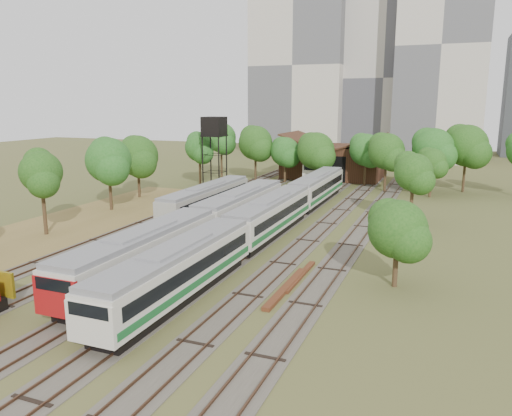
% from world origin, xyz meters
% --- Properties ---
extents(ground, '(240.00, 240.00, 0.00)m').
position_xyz_m(ground, '(0.00, 0.00, 0.00)').
color(ground, '#475123').
rests_on(ground, ground).
extents(dry_grass_patch, '(14.00, 60.00, 0.04)m').
position_xyz_m(dry_grass_patch, '(-18.00, 8.00, 0.02)').
color(dry_grass_patch, brown).
rests_on(dry_grass_patch, ground).
extents(tracks, '(24.60, 80.00, 0.19)m').
position_xyz_m(tracks, '(-0.67, 25.00, 0.04)').
color(tracks, '#4C473D').
rests_on(tracks, ground).
extents(railcar_red_set, '(3.04, 34.58, 3.76)m').
position_xyz_m(railcar_red_set, '(-2.00, 11.64, 1.99)').
color(railcar_red_set, black).
rests_on(railcar_red_set, ground).
extents(railcar_green_set, '(2.93, 52.08, 3.62)m').
position_xyz_m(railcar_green_set, '(2.00, 18.48, 1.91)').
color(railcar_green_set, black).
rests_on(railcar_green_set, ground).
extents(railcar_rear, '(3.14, 16.08, 3.89)m').
position_xyz_m(railcar_rear, '(-2.00, 55.94, 2.06)').
color(railcar_rear, black).
rests_on(railcar_rear, ground).
extents(old_grey_coach, '(2.70, 18.00, 3.33)m').
position_xyz_m(old_grey_coach, '(-8.00, 24.46, 1.82)').
color(old_grey_coach, black).
rests_on(old_grey_coach, ground).
extents(water_tower, '(3.07, 3.07, 10.62)m').
position_xyz_m(water_tower, '(-14.75, 40.19, 8.95)').
color(water_tower, black).
rests_on(water_tower, ground).
extents(rail_pile_near, '(0.54, 8.04, 0.27)m').
position_xyz_m(rail_pile_near, '(8.00, 5.25, 0.13)').
color(rail_pile_near, brown).
rests_on(rail_pile_near, ground).
extents(rail_pile_far, '(0.43, 6.93, 0.23)m').
position_xyz_m(rail_pile_far, '(8.20, 7.92, 0.11)').
color(rail_pile_far, brown).
rests_on(rail_pile_far, ground).
extents(maintenance_shed, '(16.45, 11.55, 7.58)m').
position_xyz_m(maintenance_shed, '(-1.00, 57.98, 2.91)').
color(maintenance_shed, '#362113').
rests_on(maintenance_shed, ground).
extents(tree_band_left, '(8.04, 53.56, 8.67)m').
position_xyz_m(tree_band_left, '(-19.79, 19.68, 5.48)').
color(tree_band_left, '#382616').
rests_on(tree_band_left, ground).
extents(tree_band_far, '(50.84, 9.27, 9.61)m').
position_xyz_m(tree_band_far, '(4.58, 49.76, 6.04)').
color(tree_band_far, '#382616').
rests_on(tree_band_far, ground).
extents(tree_band_right, '(5.00, 40.38, 7.50)m').
position_xyz_m(tree_band_right, '(14.80, 26.10, 4.77)').
color(tree_band_right, '#382616').
rests_on(tree_band_right, ground).
extents(tower_left, '(22.00, 16.00, 42.00)m').
position_xyz_m(tower_left, '(-18.00, 95.00, 21.00)').
color(tower_left, beige).
rests_on(tower_left, ground).
extents(tower_centre, '(20.00, 18.00, 36.00)m').
position_xyz_m(tower_centre, '(2.00, 100.00, 18.00)').
color(tower_centre, '#B1AAA1').
rests_on(tower_centre, ground).
extents(tower_right, '(18.00, 16.00, 48.00)m').
position_xyz_m(tower_right, '(14.00, 92.00, 24.00)').
color(tower_right, beige).
rests_on(tower_right, ground).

